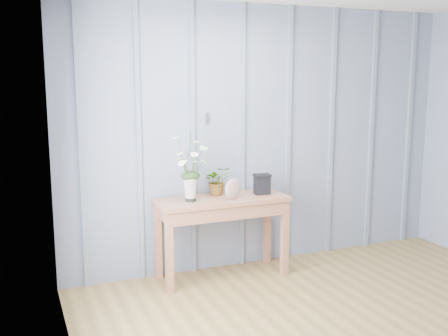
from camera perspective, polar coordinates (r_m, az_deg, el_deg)
name	(u,v)px	position (r m, az deg, el deg)	size (l,w,h in m)	color
room_shell	(351,54)	(3.94, 13.65, 11.95)	(4.00, 4.50, 2.50)	#8089A5
sideboard	(222,210)	(4.77, -0.23, -4.58)	(1.20, 0.45, 0.75)	#9D6245
daisy_vase	(190,160)	(4.54, -3.70, 0.91)	(0.42, 0.32, 0.59)	black
spider_plant	(217,181)	(4.83, -0.75, -1.39)	(0.24, 0.21, 0.27)	#1D3D17
felt_disc_vessel	(233,189)	(4.66, 0.98, -2.29)	(0.19, 0.05, 0.19)	#874457
carved_box	(262,184)	(4.87, 4.16, -1.75)	(0.17, 0.14, 0.19)	black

